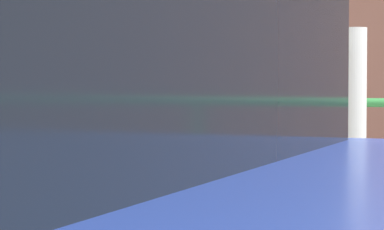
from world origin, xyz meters
The scene contains 3 objects.
parking_meter centered at (-0.29, 0.38, 1.08)m, with size 0.15×0.17×1.35m.
pedestrian_at_meter centered at (0.31, 0.48, 1.01)m, with size 0.59×0.51×1.57m.
background_railing centered at (0.00, 3.21, 0.87)m, with size 24.06×0.06×1.05m.
Camera 1 is at (1.12, -2.81, 1.30)m, focal length 83.08 mm.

